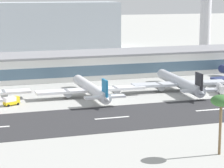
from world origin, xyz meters
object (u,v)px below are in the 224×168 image
at_px(control_tower, 206,9).
at_px(airliner_black_tail_gate_2, 181,83).
at_px(service_fuel_truck_0, 221,88).
at_px(service_box_truck_1, 11,101).
at_px(palm_tree_2, 221,103).
at_px(distant_hotel_block, 46,26).
at_px(airliner_blue_tail_gate_1, 92,89).
at_px(terminal_building, 100,64).

height_order(control_tower, airliner_black_tail_gate_2, control_tower).
relative_size(service_fuel_truck_0, service_box_truck_1, 1.38).
xyz_separation_m(airliner_black_tail_gate_2, palm_tree_2, (-27.57, -79.54, 10.28)).
height_order(control_tower, palm_tree_2, control_tower).
height_order(distant_hotel_block, service_box_truck_1, distant_hotel_block).
distance_m(airliner_black_tail_gate_2, service_box_truck_1, 71.59).
bearing_deg(airliner_black_tail_gate_2, palm_tree_2, 165.57).
relative_size(control_tower, palm_tree_2, 3.15).
bearing_deg(airliner_blue_tail_gate_1, service_fuel_truck_0, -99.00).
distance_m(airliner_blue_tail_gate_1, airliner_black_tail_gate_2, 39.13).
relative_size(control_tower, distant_hotel_block, 0.48).
bearing_deg(palm_tree_2, service_box_truck_1, 120.48).
relative_size(terminal_building, control_tower, 4.26).
bearing_deg(service_box_truck_1, airliner_black_tail_gate_2, -21.54).
xyz_separation_m(control_tower, service_box_truck_1, (-129.98, -92.82, -28.79)).
xyz_separation_m(airliner_black_tail_gate_2, service_fuel_truck_0, (13.63, -9.32, -1.39)).
bearing_deg(service_box_truck_1, terminal_building, 21.29).
bearing_deg(service_box_truck_1, service_fuel_truck_0, -28.47).
bearing_deg(airliner_blue_tail_gate_1, distant_hotel_block, -4.60).
bearing_deg(terminal_building, control_tower, 26.05).
distance_m(service_fuel_truck_0, palm_tree_2, 82.24).
height_order(service_fuel_truck_0, service_box_truck_1, service_fuel_truck_0).
bearing_deg(airliner_black_tail_gate_2, service_box_truck_1, 98.79).
bearing_deg(airliner_blue_tail_gate_1, airliner_black_tail_gate_2, -88.81).
bearing_deg(distant_hotel_block, service_box_truck_1, -105.03).
xyz_separation_m(terminal_building, service_fuel_truck_0, (34.62, -58.13, -3.93)).
relative_size(airliner_black_tail_gate_2, palm_tree_2, 3.27).
relative_size(control_tower, service_fuel_truck_0, 5.57).
height_order(airliner_blue_tail_gate_1, palm_tree_2, palm_tree_2).
xyz_separation_m(service_fuel_truck_0, palm_tree_2, (-41.21, -70.21, 11.67)).
bearing_deg(service_box_truck_1, palm_tree_2, -85.15).
distance_m(terminal_building, airliner_blue_tail_gate_1, 52.52).
bearing_deg(distant_hotel_block, airliner_black_tail_gate_2, -82.41).
distance_m(distant_hotel_block, service_box_truck_1, 186.39).
xyz_separation_m(control_tower, airliner_black_tail_gate_2, (-58.60, -87.71, -27.16)).
xyz_separation_m(terminal_building, airliner_black_tail_gate_2, (20.98, -48.81, -2.53)).
bearing_deg(service_fuel_truck_0, airliner_blue_tail_gate_1, -84.25).
height_order(distant_hotel_block, palm_tree_2, distant_hotel_block).
bearing_deg(airliner_black_tail_gate_2, distant_hotel_block, 12.28).
bearing_deg(airliner_black_tail_gate_2, airliner_blue_tail_gate_1, 95.28).
xyz_separation_m(distant_hotel_block, service_box_truck_1, (-48.17, -179.43, -15.09)).
relative_size(airliner_black_tail_gate_2, service_box_truck_1, 7.98).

